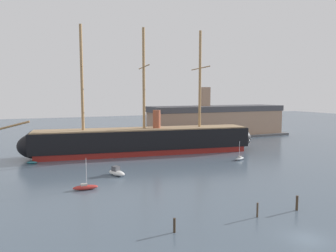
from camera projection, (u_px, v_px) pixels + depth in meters
The scene contains 12 objects.
ground_plane at pixel (307, 239), 35.00m from camera, with size 400.00×400.00×0.00m, color #4C5B6B.
tall_ship at pixel (144, 140), 84.90m from camera, with size 68.64×18.19×33.12m.
sailboat_mid_left at pixel (85, 187), 53.06m from camera, with size 4.24×1.64×5.39m.
motorboat_alongside_bow at pixel (117, 172), 62.36m from camera, with size 3.41×4.65×1.80m.
sailboat_alongside_stern at pixel (240, 158), 76.92m from camera, with size 3.73×2.46×4.69m.
dinghy_far_left at pixel (32, 163), 72.71m from camera, with size 2.66×1.96×0.58m.
dinghy_far_right at pixel (240, 146), 95.06m from camera, with size 2.88×2.56×0.64m.
dinghy_distant_centre at pixel (136, 148), 93.27m from camera, with size 1.58×1.95×0.42m.
mooring_piling_nearest at pixel (174, 225), 36.65m from camera, with size 0.30×0.30×1.71m, color #382B1E.
mooring_piling_left_pair at pixel (297, 203), 43.61m from camera, with size 0.34×0.34×2.06m, color #423323.
mooring_piling_right_pair at pixel (257, 210), 41.18m from camera, with size 0.25×0.25×1.92m, color #4C3D2D.
dockside_warehouse_right at pixel (216, 121), 119.20m from camera, with size 56.45×15.74×18.42m.
Camera 1 is at (-27.47, -24.64, 16.01)m, focal length 33.89 mm.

